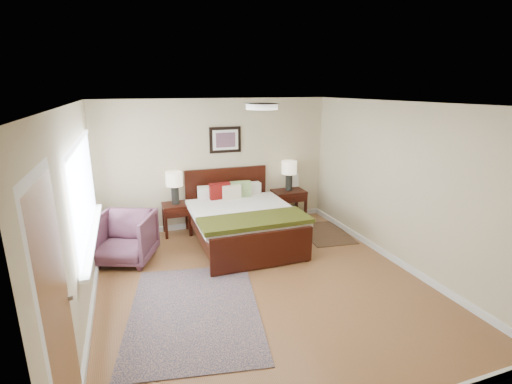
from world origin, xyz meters
The scene contains 18 objects.
floor centered at (0.00, 0.00, 0.00)m, with size 5.00×5.00×0.00m, color brown.
back_wall centered at (0.00, 2.50, 1.25)m, with size 4.50×0.04×2.50m, color #C1B38C.
front_wall centered at (0.00, -2.50, 1.25)m, with size 4.50×0.04×2.50m, color #C1B38C.
left_wall centered at (-2.25, 0.00, 1.25)m, with size 0.04×5.00×2.50m, color #C1B38C.
right_wall centered at (2.25, 0.00, 1.25)m, with size 0.04×5.00×2.50m, color #C1B38C.
ceiling centered at (0.00, 0.00, 2.50)m, with size 4.50×5.00×0.02m, color white.
window centered at (-2.20, 0.70, 1.38)m, with size 0.11×2.72×1.32m.
door centered at (-2.23, -1.75, 1.07)m, with size 0.06×1.00×2.18m.
ceil_fixture centered at (0.00, 0.00, 2.47)m, with size 0.44×0.44×0.08m.
bed centered at (0.17, 1.45, 0.53)m, with size 1.76×2.14×1.15m.
wall_art centered at (0.17, 2.47, 1.72)m, with size 0.62×0.05×0.50m.
nightstand_left centered at (-0.87, 2.25, 0.47)m, with size 0.50×0.45×0.59m.
nightstand_right centered at (1.44, 2.26, 0.39)m, with size 0.65×0.49×0.64m.
lamp_left centered at (-0.87, 2.27, 1.01)m, with size 0.30×0.30×0.61m.
lamp_right centered at (1.44, 2.27, 1.06)m, with size 0.30×0.30×0.61m.
armchair centered at (-1.80, 1.37, 0.40)m, with size 0.85×0.87×0.79m, color #5C3343.
rug_persian centered at (-1.03, -0.38, 0.01)m, with size 1.58×2.23×0.01m, color #0C1C3C.
rug_navy centered at (1.80, 1.33, 0.01)m, with size 0.80×1.20×0.01m, color black.
Camera 1 is at (-1.65, -4.45, 2.69)m, focal length 26.00 mm.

